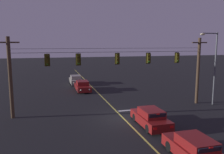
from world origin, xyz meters
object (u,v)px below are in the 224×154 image
Objects in this scene: car_oncoming_lead at (83,86)px; street_lamp_corner at (213,62)px; traffic_light_left_inner at (79,60)px; car_oncoming_trailing at (76,80)px; traffic_light_rightmost at (178,58)px; car_waiting_second_near at (195,150)px; traffic_light_leftmost at (47,60)px; car_waiting_near_lane at (151,118)px; traffic_light_right_inner at (149,58)px; traffic_light_centre at (118,59)px.

car_oncoming_lead is 0.58× the size of street_lamp_corner.
traffic_light_left_inner is 0.28× the size of car_oncoming_trailing.
car_waiting_second_near is at bearing -116.19° from traffic_light_rightmost.
car_waiting_second_near is 0.57× the size of street_lamp_corner.
street_lamp_corner is at bearing -41.79° from car_oncoming_lead.
car_waiting_second_near is at bearing -53.80° from traffic_light_leftmost.
street_lamp_corner is (16.60, -1.00, -0.42)m from traffic_light_leftmost.
car_waiting_near_lane is 0.98× the size of car_oncoming_lead.
traffic_light_rightmost reaches higher than car_oncoming_lead.
traffic_light_right_inner is 12.02m from car_oncoming_lead.
traffic_light_right_inner is at bearing -70.04° from car_oncoming_trailing.
street_lamp_corner is (6.80, -1.00, -0.42)m from traffic_light_right_inner.
car_oncoming_lead is at bearing 80.14° from traffic_light_left_inner.
car_oncoming_lead is at bearing 118.40° from traffic_light_right_inner.
street_lamp_corner is (8.80, 9.66, 3.97)m from car_waiting_second_near.
street_lamp_corner is (8.84, 4.02, 3.97)m from car_waiting_near_lane.
traffic_light_leftmost is 13.92m from car_waiting_second_near.
traffic_light_centre is at bearing -81.34° from car_oncoming_trailing.
car_waiting_near_lane is 20.76m from car_oncoming_trailing.
car_oncoming_lead is 5.61m from car_oncoming_trailing.
traffic_light_right_inner is at bearing 171.67° from street_lamp_corner.
traffic_light_left_inner is at bearing 115.27° from car_waiting_second_near.
car_waiting_near_lane is at bearing -80.11° from car_oncoming_trailing.
street_lamp_corner is (12.41, -16.43, 3.97)m from car_oncoming_trailing.
car_oncoming_trailing is at bearing 127.06° from street_lamp_corner.
street_lamp_corner reaches higher than traffic_light_leftmost.
car_waiting_near_lane is at bearing -77.55° from car_oncoming_lead.
traffic_light_centre is 0.28× the size of car_waiting_near_lane.
car_oncoming_trailing is at bearing 99.89° from car_waiting_near_lane.
car_waiting_second_near is (3.32, -20.50, 0.00)m from car_oncoming_lead.
traffic_light_right_inner reaches higher than car_waiting_second_near.
traffic_light_leftmost reaches higher than car_oncoming_trailing.
car_oncoming_trailing is 20.97m from street_lamp_corner.
traffic_light_left_inner is 8.32m from car_waiting_near_lane.
car_waiting_near_lane is 1.00× the size of car_waiting_second_near.
traffic_light_right_inner is (9.80, 0.00, 0.00)m from traffic_light_leftmost.
traffic_light_leftmost is 9.80m from traffic_light_right_inner.
traffic_light_right_inner is 17.00m from car_oncoming_trailing.
car_oncoming_lead is (1.71, 9.84, -4.39)m from traffic_light_left_inner.
traffic_light_centre is 0.28× the size of car_oncoming_lead.
traffic_light_left_inner and traffic_light_centre have the same top height.
traffic_light_leftmost is at bearing 180.00° from traffic_light_left_inner.
street_lamp_corner is at bearing -52.94° from car_oncoming_trailing.
traffic_light_left_inner reaches higher than car_waiting_second_near.
car_oncoming_trailing is at bearing 74.80° from traffic_light_leftmost.
car_oncoming_lead is 1.02× the size of car_waiting_second_near.
traffic_light_centre is at bearing 103.62° from car_waiting_near_lane.
traffic_light_rightmost is at bearing 164.36° from street_lamp_corner.
car_waiting_near_lane is (-5.28, -5.01, -4.39)m from traffic_light_rightmost.
traffic_light_centre is at bearing -78.14° from car_oncoming_lead.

